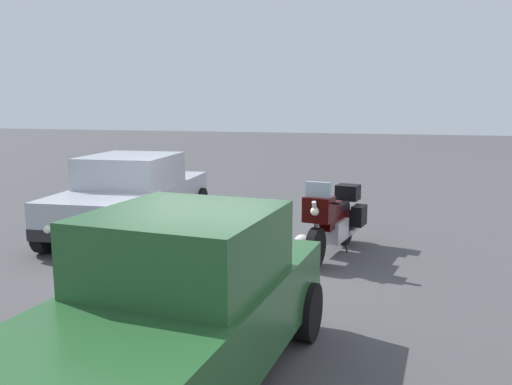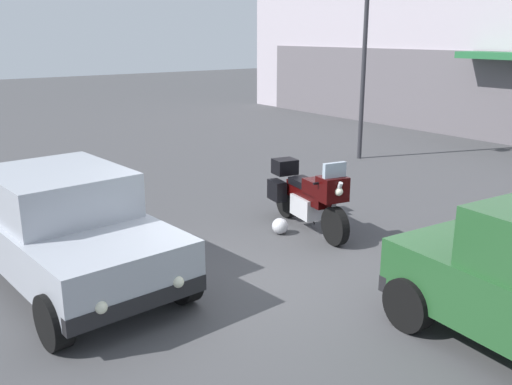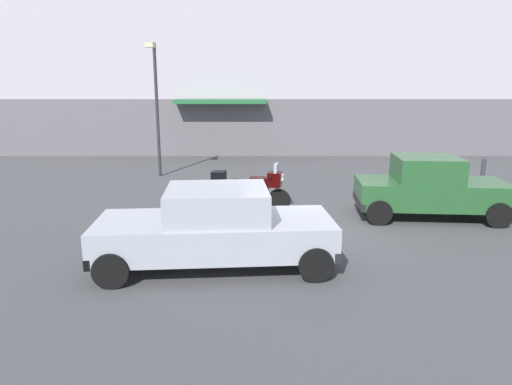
{
  "view_description": "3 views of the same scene",
  "coord_description": "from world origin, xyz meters",
  "px_view_note": "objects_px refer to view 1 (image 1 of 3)",
  "views": [
    {
      "loc": [
        7.64,
        3.03,
        2.55
      ],
      "look_at": [
        -0.73,
        0.69,
        1.1
      ],
      "focal_mm": 36.9,
      "sensor_mm": 36.0,
      "label": 1
    },
    {
      "loc": [
        5.79,
        -4.38,
        3.34
      ],
      "look_at": [
        -1.01,
        0.65,
        0.93
      ],
      "focal_mm": 39.31,
      "sensor_mm": 36.0,
      "label": 2
    },
    {
      "loc": [
        -1.0,
        -10.59,
        3.45
      ],
      "look_at": [
        -0.96,
        0.35,
        0.88
      ],
      "focal_mm": 32.12,
      "sensor_mm": 36.0,
      "label": 3
    }
  ],
  "objects_px": {
    "helmet": "(302,242)",
    "car_hatchback_near": "(180,306)",
    "car_sedan_far": "(133,193)",
    "motorcycle": "(333,219)"
  },
  "relations": [
    {
      "from": "helmet",
      "to": "car_hatchback_near",
      "type": "distance_m",
      "value": 4.93
    },
    {
      "from": "car_sedan_far",
      "to": "helmet",
      "type": "bearing_deg",
      "value": 78.09
    },
    {
      "from": "motorcycle",
      "to": "car_hatchback_near",
      "type": "xyz_separation_m",
      "value": [
        4.79,
        -0.73,
        0.19
      ]
    },
    {
      "from": "helmet",
      "to": "car_sedan_far",
      "type": "bearing_deg",
      "value": -97.59
    },
    {
      "from": "car_hatchback_near",
      "to": "car_sedan_far",
      "type": "distance_m",
      "value": 6.34
    },
    {
      "from": "motorcycle",
      "to": "car_hatchback_near",
      "type": "relative_size",
      "value": 0.57
    },
    {
      "from": "car_sedan_far",
      "to": "motorcycle",
      "type": "bearing_deg",
      "value": 77.83
    },
    {
      "from": "motorcycle",
      "to": "car_hatchback_near",
      "type": "distance_m",
      "value": 4.85
    },
    {
      "from": "motorcycle",
      "to": "car_sedan_far",
      "type": "relative_size",
      "value": 0.48
    },
    {
      "from": "car_hatchback_near",
      "to": "car_sedan_far",
      "type": "height_order",
      "value": "car_hatchback_near"
    }
  ]
}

